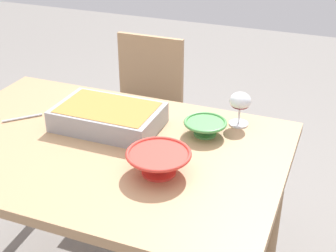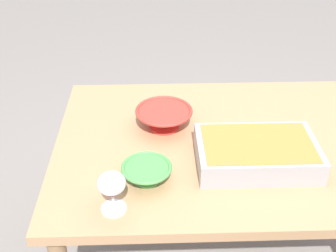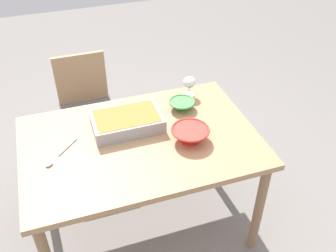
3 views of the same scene
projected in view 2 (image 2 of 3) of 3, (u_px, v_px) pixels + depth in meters
The scene contains 5 objects.
dining_table at pixel (235, 158), 1.56m from camera, with size 1.28×0.85×0.72m.
wine_glass at pixel (112, 186), 1.18m from camera, with size 0.08×0.08×0.13m.
casserole_dish at pixel (257, 152), 1.38m from camera, with size 0.39×0.25×0.08m.
mixing_bowl at pixel (147, 172), 1.32m from camera, with size 0.16×0.16×0.06m.
small_bowl at pixel (164, 117), 1.56m from camera, with size 0.21×0.21×0.08m.
Camera 2 is at (-0.28, -1.22, 1.61)m, focal length 45.80 mm.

